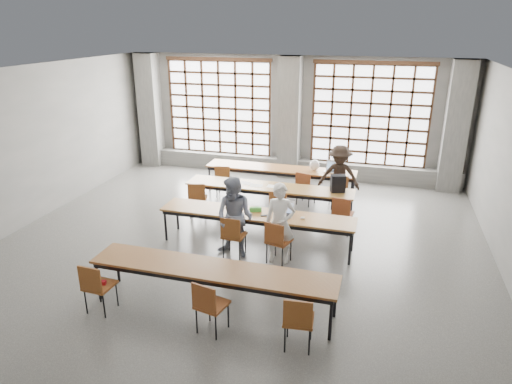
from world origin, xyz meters
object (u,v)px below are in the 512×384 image
at_px(chair_front_right, 277,238).
at_px(student_male, 280,224).
at_px(chair_mid_centre, 279,205).
at_px(mouse, 303,218).
at_px(desk_row_b, 269,189).
at_px(laptop_back, 332,169).
at_px(chair_near_mid, 209,302).
at_px(backpack, 338,184).
at_px(red_pouch, 99,283).
at_px(green_box, 255,209).
at_px(student_back, 339,177).
at_px(plastic_bag, 315,165).
at_px(desk_row_c, 257,216).
at_px(chair_mid_right, 342,212).
at_px(chair_near_left, 96,283).
at_px(phone, 264,216).
at_px(chair_back_right, 339,188).
at_px(chair_mid_left, 197,196).
at_px(student_female, 235,217).
at_px(desk_row_a, 280,170).
at_px(chair_back_mid, 305,185).
at_px(desk_row_d, 212,272).
at_px(chair_near_right, 298,318).
at_px(chair_front_left, 233,233).
at_px(laptop_front, 285,211).

relative_size(chair_front_right, student_male, 0.56).
distance_m(chair_mid_centre, mouse, 1.28).
xyz_separation_m(desk_row_b, laptop_back, (1.29, 1.58, 0.13)).
xyz_separation_m(desk_row_b, chair_near_mid, (0.27, -4.60, -0.13)).
relative_size(backpack, red_pouch, 2.00).
distance_m(green_box, red_pouch, 3.42).
bearing_deg(student_back, backpack, -85.84).
bearing_deg(plastic_bag, backpack, -62.42).
height_order(desk_row_c, chair_mid_right, chair_mid_right).
bearing_deg(backpack, chair_near_left, -143.15).
xyz_separation_m(chair_near_mid, mouse, (0.84, 2.92, 0.21)).
relative_size(desk_row_b, phone, 30.77).
distance_m(chair_back_right, phone, 2.87).
xyz_separation_m(desk_row_c, chair_mid_centre, (0.23, 1.02, -0.13)).
relative_size(chair_mid_left, student_female, 0.54).
xyz_separation_m(chair_front_right, student_female, (-0.88, 0.13, 0.27)).
bearing_deg(chair_near_mid, laptop_back, 80.67).
relative_size(desk_row_a, backpack, 10.00).
height_order(desk_row_b, student_back, student_back).
distance_m(chair_back_right, green_box, 2.82).
relative_size(laptop_back, backpack, 0.99).
distance_m(chair_mid_left, chair_front_right, 2.85).
xyz_separation_m(chair_back_mid, chair_mid_right, (1.08, -1.47, 0.00)).
relative_size(desk_row_d, chair_near_mid, 4.55).
bearing_deg(chair_near_right, laptop_back, 92.87).
xyz_separation_m(student_male, backpack, (0.84, 2.20, 0.14)).
xyz_separation_m(desk_row_a, chair_front_left, (-0.07, -3.75, -0.13)).
xyz_separation_m(chair_back_right, red_pouch, (-3.16, -5.36, -0.04)).
xyz_separation_m(desk_row_d, chair_front_right, (0.65, 1.69, -0.13)).
xyz_separation_m(student_female, red_pouch, (-1.47, -2.37, -0.31)).
bearing_deg(phone, backpack, 55.13).
distance_m(chair_back_right, chair_front_right, 3.23).
bearing_deg(plastic_bag, chair_near_left, -111.78).
distance_m(chair_near_right, plastic_bag, 6.17).
relative_size(chair_back_right, chair_mid_right, 1.00).
relative_size(chair_near_mid, phone, 6.77).
xyz_separation_m(chair_mid_right, chair_near_right, (-0.19, -3.97, 0.00)).
bearing_deg(desk_row_d, student_male, 69.69).
height_order(chair_mid_right, mouse, chair_mid_right).
bearing_deg(chair_front_right, chair_front_left, -179.81).
relative_size(mouse, green_box, 0.39).
bearing_deg(chair_near_mid, chair_mid_left, 115.01).
bearing_deg(laptop_front, chair_near_left, -127.32).
xyz_separation_m(desk_row_a, desk_row_b, (0.07, -1.47, 0.00)).
relative_size(chair_front_right, green_box, 3.52).
xyz_separation_m(chair_back_mid, student_back, (0.82, 0.13, 0.25)).
bearing_deg(student_male, chair_front_left, 179.37).
relative_size(chair_near_right, red_pouch, 4.40).
bearing_deg(chair_near_mid, chair_back_mid, 85.42).
xyz_separation_m(chair_near_right, laptop_front, (-0.88, 3.06, 0.25)).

